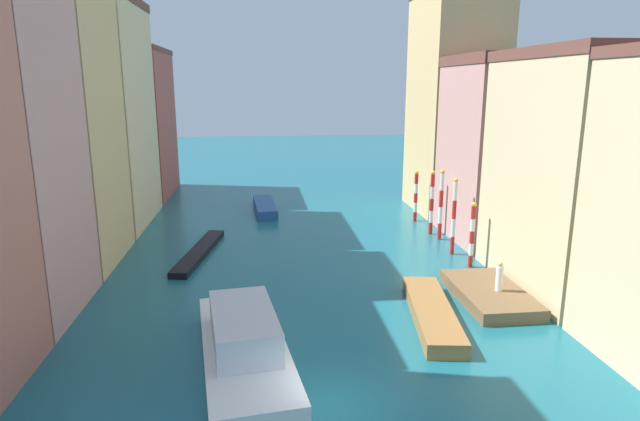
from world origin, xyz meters
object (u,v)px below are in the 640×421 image
at_px(mooring_pole_0, 472,234).
at_px(motorboat_0, 432,313).
at_px(mooring_pole_1, 454,216).
at_px(vaporetto_white, 244,346).
at_px(waterfront_dock, 489,294).
at_px(person_on_dock, 499,277).
at_px(mooring_pole_2, 441,204).
at_px(mooring_pole_3, 432,202).
at_px(mooring_pole_4, 416,195).
at_px(motorboat_1, 265,207).
at_px(gondola_black, 199,252).

bearing_deg(mooring_pole_0, motorboat_0, -123.82).
height_order(mooring_pole_1, vaporetto_white, mooring_pole_1).
bearing_deg(vaporetto_white, mooring_pole_0, 37.76).
bearing_deg(waterfront_dock, vaporetto_white, -156.68).
height_order(person_on_dock, mooring_pole_0, mooring_pole_0).
height_order(mooring_pole_2, mooring_pole_3, mooring_pole_2).
relative_size(mooring_pole_2, mooring_pole_3, 1.06).
relative_size(mooring_pole_4, motorboat_1, 0.58).
xyz_separation_m(mooring_pole_2, mooring_pole_3, (-0.19, 1.47, -0.15)).
relative_size(mooring_pole_2, vaporetto_white, 0.51).
height_order(waterfront_dock, gondola_black, waterfront_dock).
bearing_deg(mooring_pole_0, mooring_pole_4, 90.69).
relative_size(mooring_pole_3, motorboat_1, 0.67).
distance_m(mooring_pole_4, vaporetto_white, 25.84).
distance_m(person_on_dock, vaporetto_white, 13.85).
height_order(waterfront_dock, mooring_pole_1, mooring_pole_1).
distance_m(person_on_dock, mooring_pole_2, 11.63).
bearing_deg(mooring_pole_1, motorboat_1, 131.56).
relative_size(mooring_pole_1, motorboat_0, 0.63).
xyz_separation_m(mooring_pole_3, mooring_pole_4, (-0.04, 3.97, -0.32)).
bearing_deg(vaporetto_white, mooring_pole_1, 44.51).
relative_size(mooring_pole_2, motorboat_0, 0.63).
xyz_separation_m(waterfront_dock, mooring_pole_4, (0.84, 16.62, 1.83)).
relative_size(mooring_pole_4, gondola_black, 0.45).
distance_m(waterfront_dock, gondola_black, 18.55).
bearing_deg(mooring_pole_4, waterfront_dock, -92.91).
xyz_separation_m(mooring_pole_4, gondola_black, (-16.77, -7.12, -1.96)).
bearing_deg(person_on_dock, mooring_pole_3, 87.41).
distance_m(mooring_pole_1, mooring_pole_4, 8.93).
xyz_separation_m(person_on_dock, mooring_pole_2, (0.78, 11.54, 1.26)).
xyz_separation_m(waterfront_dock, mooring_pole_0, (0.98, 5.09, 1.78)).
bearing_deg(mooring_pole_3, motorboat_0, -107.61).
relative_size(vaporetto_white, motorboat_0, 1.25).
bearing_deg(motorboat_1, mooring_pole_2, -39.41).
distance_m(waterfront_dock, mooring_pole_2, 11.47).
distance_m(mooring_pole_4, motorboat_0, 19.27).
relative_size(waterfront_dock, motorboat_0, 0.76).
relative_size(person_on_dock, mooring_pole_3, 0.32).
xyz_separation_m(waterfront_dock, person_on_dock, (0.30, -0.35, 1.04)).
xyz_separation_m(mooring_pole_0, mooring_pole_3, (-0.10, 7.57, 0.36)).
relative_size(mooring_pole_1, mooring_pole_2, 1.00).
bearing_deg(person_on_dock, mooring_pole_0, 82.81).
height_order(person_on_dock, motorboat_0, person_on_dock).
distance_m(gondola_black, motorboat_1, 12.79).
xyz_separation_m(person_on_dock, motorboat_1, (-11.74, 21.83, -0.96)).
bearing_deg(mooring_pole_1, mooring_pole_3, 88.62).
distance_m(mooring_pole_3, vaporetto_white, 22.60).
bearing_deg(waterfront_dock, mooring_pole_3, 86.00).
distance_m(waterfront_dock, motorboat_0, 4.27).
height_order(mooring_pole_0, mooring_pole_1, mooring_pole_1).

